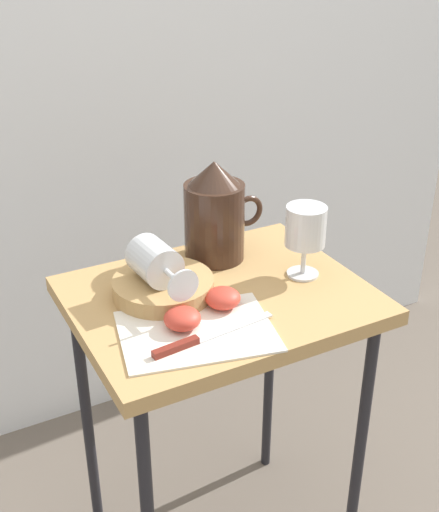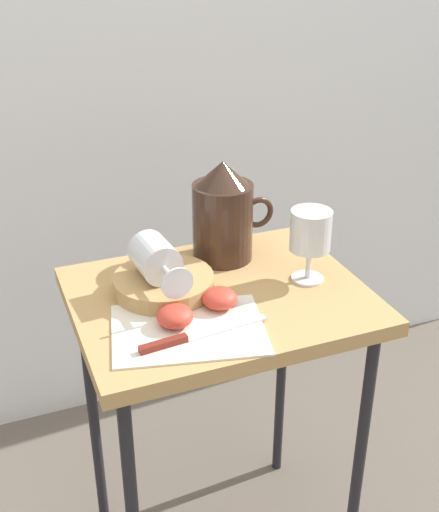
# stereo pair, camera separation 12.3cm
# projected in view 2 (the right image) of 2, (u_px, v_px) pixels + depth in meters

# --- Properties ---
(curtain_drape) EXTENTS (2.40, 0.03, 2.02)m
(curtain_drape) POSITION_uv_depth(u_px,v_px,m) (125.00, 61.00, 1.65)
(curtain_drape) COLOR white
(curtain_drape) RESTS_ON ground_plane
(table) EXTENTS (0.55, 0.44, 0.70)m
(table) POSITION_uv_depth(u_px,v_px,m) (220.00, 326.00, 1.31)
(table) COLOR tan
(table) RESTS_ON ground_plane
(linen_napkin) EXTENTS (0.30, 0.25, 0.00)m
(linen_napkin) POSITION_uv_depth(u_px,v_px,m) (188.00, 329.00, 1.16)
(linen_napkin) COLOR silver
(linen_napkin) RESTS_ON table
(basket_tray) EXTENTS (0.19, 0.19, 0.03)m
(basket_tray) POSITION_uv_depth(u_px,v_px,m) (164.00, 284.00, 1.27)
(basket_tray) COLOR tan
(basket_tray) RESTS_ON table
(pitcher) EXTENTS (0.18, 0.12, 0.21)m
(pitcher) POSITION_uv_depth(u_px,v_px,m) (223.00, 220.00, 1.37)
(pitcher) COLOR #382319
(pitcher) RESTS_ON table
(wine_glass_upright) EXTENTS (0.08, 0.08, 0.15)m
(wine_glass_upright) POSITION_uv_depth(u_px,v_px,m) (310.00, 234.00, 1.27)
(wine_glass_upright) COLOR silver
(wine_glass_upright) RESTS_ON table
(wine_glass_tipped_near) EXTENTS (0.08, 0.16, 0.08)m
(wine_glass_tipped_near) POSITION_uv_depth(u_px,v_px,m) (156.00, 259.00, 1.24)
(wine_glass_tipped_near) COLOR silver
(wine_glass_tipped_near) RESTS_ON basket_tray
(apple_half_left) EXTENTS (0.06, 0.06, 0.04)m
(apple_half_left) POSITION_uv_depth(u_px,v_px,m) (175.00, 316.00, 1.16)
(apple_half_left) COLOR #CC3D2D
(apple_half_left) RESTS_ON linen_napkin
(apple_half_right) EXTENTS (0.06, 0.06, 0.04)m
(apple_half_right) POSITION_uv_depth(u_px,v_px,m) (219.00, 298.00, 1.21)
(apple_half_right) COLOR #CC3D2D
(apple_half_right) RESTS_ON linen_napkin
(knife) EXTENTS (0.24, 0.04, 0.01)m
(knife) POSITION_uv_depth(u_px,v_px,m) (186.00, 338.00, 1.12)
(knife) COLOR silver
(knife) RESTS_ON linen_napkin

